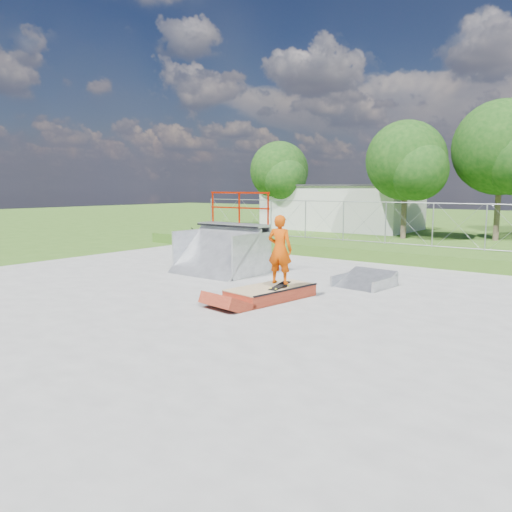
{
  "coord_description": "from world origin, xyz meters",
  "views": [
    {
      "loc": [
        8.35,
        -9.89,
        2.9
      ],
      "look_at": [
        0.49,
        0.59,
        1.1
      ],
      "focal_mm": 35.0,
      "sensor_mm": 36.0,
      "label": 1
    }
  ],
  "objects_px": {
    "quarter_pipe": "(218,233)",
    "skater": "(280,252)",
    "grind_box": "(271,293)",
    "flat_bank_ramp": "(364,280)"
  },
  "relations": [
    {
      "from": "quarter_pipe",
      "to": "skater",
      "type": "height_order",
      "value": "quarter_pipe"
    },
    {
      "from": "grind_box",
      "to": "flat_bank_ramp",
      "type": "xyz_separation_m",
      "value": [
        1.23,
        2.98,
        0.04
      ]
    },
    {
      "from": "grind_box",
      "to": "skater",
      "type": "height_order",
      "value": "skater"
    },
    {
      "from": "quarter_pipe",
      "to": "skater",
      "type": "relative_size",
      "value": 1.56
    },
    {
      "from": "grind_box",
      "to": "flat_bank_ramp",
      "type": "height_order",
      "value": "flat_bank_ramp"
    },
    {
      "from": "grind_box",
      "to": "skater",
      "type": "relative_size",
      "value": 1.43
    },
    {
      "from": "grind_box",
      "to": "skater",
      "type": "bearing_deg",
      "value": 10.48
    },
    {
      "from": "skater",
      "to": "quarter_pipe",
      "type": "bearing_deg",
      "value": -40.98
    },
    {
      "from": "grind_box",
      "to": "skater",
      "type": "xyz_separation_m",
      "value": [
        0.27,
        0.01,
        1.1
      ]
    },
    {
      "from": "grind_box",
      "to": "quarter_pipe",
      "type": "bearing_deg",
      "value": 158.39
    }
  ]
}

